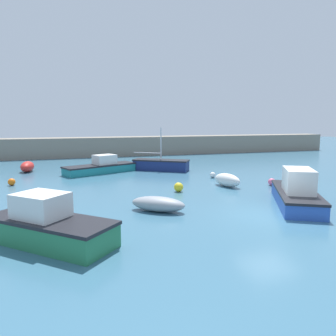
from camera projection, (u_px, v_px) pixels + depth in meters
ground_plane at (268, 218)px, 15.24m from camera, size 120.00×120.00×0.20m
harbor_breakwater at (138, 146)px, 41.85m from camera, size 54.73×2.91×2.34m
fishing_dinghy_green at (27, 167)px, 28.27m from camera, size 1.25×2.30×0.90m
open_tender_yellow at (158, 204)px, 15.99m from camera, size 2.85×2.53×0.72m
motorboat_with_cabin at (101, 167)px, 27.60m from camera, size 6.36×4.08×1.52m
motorboat_grey_hull at (297, 193)px, 17.01m from camera, size 4.54×6.06×1.99m
dinghy_near_pier at (227, 180)px, 21.98m from camera, size 1.49×2.37×0.87m
cabin_cruiser_white at (48, 226)px, 11.76m from camera, size 4.89×4.80×1.82m
sailboat_twin_hulled at (161, 165)px, 29.04m from camera, size 4.94×3.98×3.79m
mooring_buoy_white at (213, 175)px, 25.33m from camera, size 0.44×0.44×0.44m
mooring_buoy_yellow at (179, 187)px, 20.36m from camera, size 0.58×0.58×0.58m
mooring_buoy_orange at (12, 182)px, 22.33m from camera, size 0.49×0.49×0.49m
mooring_buoy_pink at (272, 182)px, 22.31m from camera, size 0.50×0.50×0.50m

